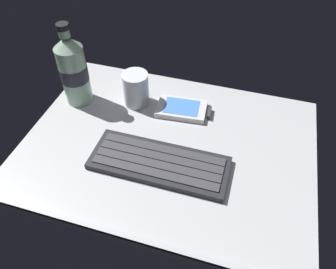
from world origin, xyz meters
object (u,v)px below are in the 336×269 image
keyboard (158,162)px  handheld_device (184,109)px  water_bottle (73,70)px  juice_cup (136,90)px

keyboard → handheld_device: size_ratio=2.19×
handheld_device → water_bottle: bearing=-173.2°
water_bottle → juice_cup: bearing=12.5°
juice_cup → water_bottle: (-14.30, -3.18, 5.10)cm
keyboard → water_bottle: size_ratio=1.40×
water_bottle → keyboard: bearing=-29.8°
handheld_device → water_bottle: water_bottle is taller
keyboard → handheld_device: bearing=87.0°
handheld_device → juice_cup: bearing=-179.9°
juice_cup → handheld_device: bearing=0.1°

